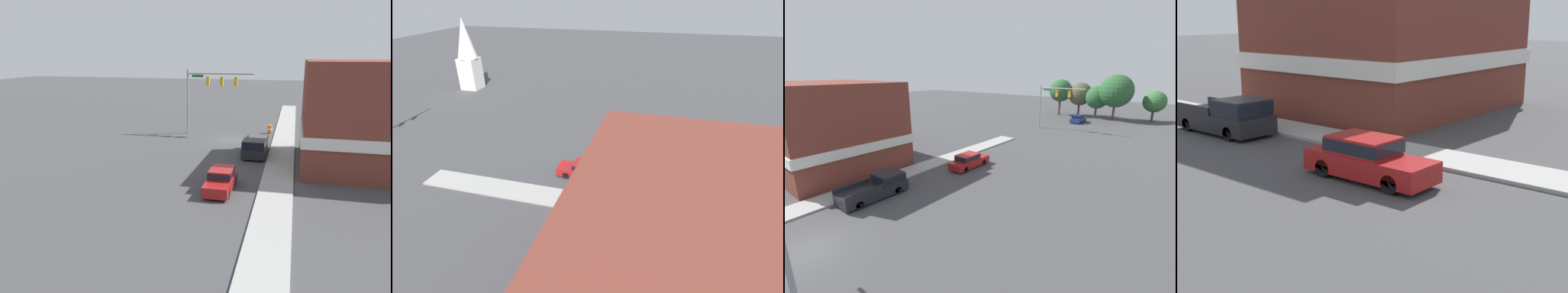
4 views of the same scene
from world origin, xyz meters
TOP-DOWN VIEW (x-y plane):
  - ground_plane at (0.00, 0.00)m, footprint 200.00×200.00m
  - car_lead at (-1.86, 16.25)m, footprint 1.76×4.83m
  - pickup_truck_parked at (-3.23, 6.41)m, footprint 2.13×5.40m
  - corner_brick_building at (-14.27, 7.51)m, footprint 14.05×11.65m
  - church_steeple at (19.80, 42.35)m, footprint 3.23×3.23m

SIDE VIEW (x-z plane):
  - ground_plane at x=0.00m, z-range 0.00..0.00m
  - car_lead at x=-1.86m, z-range 0.03..1.56m
  - pickup_truck_parked at x=-3.23m, z-range -0.01..1.77m
  - corner_brick_building at x=-14.27m, z-range -0.14..8.86m
  - church_steeple at x=19.80m, z-range 0.27..11.73m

